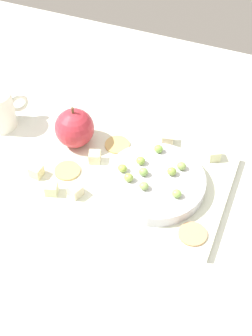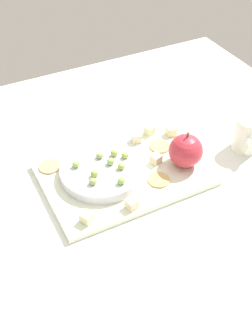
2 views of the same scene
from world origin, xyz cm
name	(u,v)px [view 1 (image 1 of 2)]	position (x,y,z in cm)	size (l,w,h in cm)	color
table	(129,192)	(0.00, 0.00, 2.29)	(115.15, 98.51, 4.58)	silver
platter	(131,177)	(-0.01, 1.09, 5.34)	(35.70, 24.44, 1.52)	silver
serving_dish	(155,182)	(4.97, 0.06, 7.24)	(18.08, 18.08, 2.29)	silver
apple_whole	(74,128)	(-13.19, 5.09, 9.91)	(7.62, 7.62, 7.62)	#BE2F3C
apple_stem	(73,110)	(-13.19, 5.09, 14.31)	(0.50, 0.50, 1.20)	brown
cheese_cube_0	(36,171)	(-16.13, -5.39, 7.17)	(2.14, 2.14, 2.14)	beige
cheese_cube_1	(75,191)	(-7.46, -6.96, 7.17)	(2.14, 2.14, 2.14)	beige
cheese_cube_2	(51,189)	(-11.64, -8.12, 7.17)	(2.14, 2.14, 2.14)	beige
cheese_cube_3	(95,157)	(-7.66, 1.83, 7.17)	(2.14, 2.14, 2.14)	beige
cheese_cube_4	(168,139)	(3.57, 11.48, 7.17)	(2.14, 2.14, 2.14)	beige
cheese_cube_5	(214,154)	(13.02, 10.71, 7.17)	(2.14, 2.14, 2.14)	beige
cracker_0	(117,145)	(-5.29, 7.22, 6.30)	(4.84, 4.84, 0.40)	tan
cracker_1	(67,171)	(-11.32, -2.48, 6.30)	(4.84, 4.84, 0.40)	tan
cracker_2	(193,234)	(14.30, -7.61, 6.30)	(4.84, 4.84, 0.40)	tan
grape_0	(182,166)	(8.58, 3.88, 9.10)	(1.70, 1.53, 1.41)	#93B45C
grape_1	(141,161)	(1.30, 2.39, 9.13)	(1.70, 1.53, 1.47)	#97BD4F
grape_2	(172,171)	(7.37, 1.95, 9.15)	(1.70, 1.53, 1.52)	#90B14D
grape_3	(144,170)	(2.71, 0.46, 9.14)	(1.70, 1.53, 1.50)	#8DBE5D
grape_4	(129,178)	(0.77, -2.23, 9.16)	(1.70, 1.53, 1.54)	#9BBD51
grape_5	(177,194)	(9.71, -2.59, 9.13)	(1.70, 1.53, 1.48)	#93C259
grape_6	(144,186)	(3.92, -3.00, 9.07)	(1.70, 1.53, 1.37)	#92B460
grape_7	(158,149)	(3.33, 6.44, 9.12)	(1.70, 1.53, 1.46)	#87BF4A
grape_8	(122,168)	(-1.09, -0.52, 9.08)	(1.70, 1.53, 1.38)	#9CBA4B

